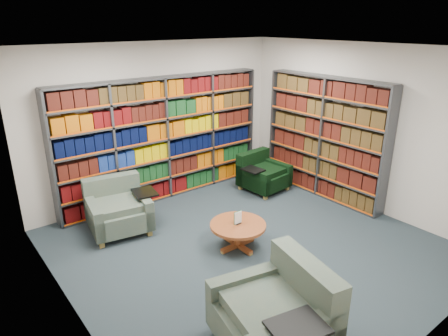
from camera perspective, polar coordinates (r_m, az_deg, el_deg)
room_shell at (r=5.42m, az=3.92°, el=1.73°), size 5.02×5.02×2.82m
bookshelf_back at (r=7.33m, az=-8.45°, el=4.09°), size 4.00×0.28×2.20m
bookshelf_right at (r=7.55m, az=14.15°, el=4.17°), size 0.28×2.50×2.20m
chair_teal_left at (r=6.53m, az=-15.00°, el=-5.78°), size 1.12×1.02×0.81m
chair_green_right at (r=7.83m, az=5.32°, el=-0.96°), size 0.96×0.86×0.72m
chair_teal_front at (r=4.27m, az=8.05°, el=-20.10°), size 1.19×1.29×0.91m
coffee_table at (r=5.82m, az=2.00°, el=-8.64°), size 0.81×0.81×0.57m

